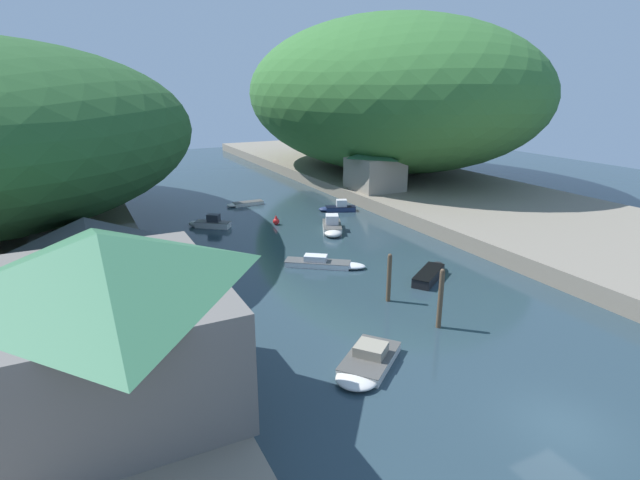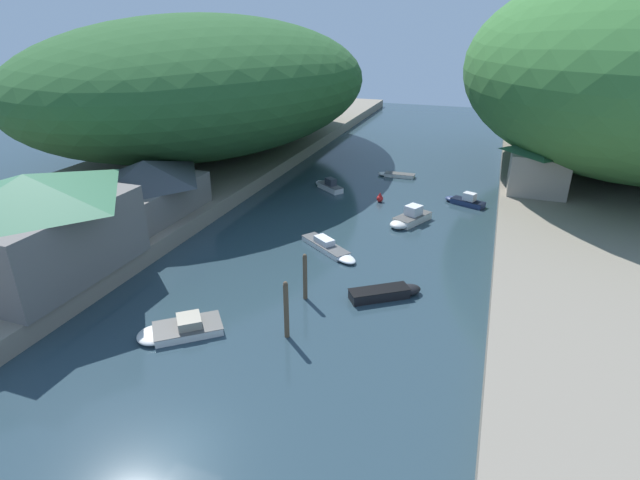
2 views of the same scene
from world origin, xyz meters
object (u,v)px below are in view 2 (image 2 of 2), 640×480
(right_bank_cottage, at_px, (539,165))
(boat_moored_right, at_px, (464,201))
(boat_yellow_tender, at_px, (388,292))
(boathouse_shed, at_px, (147,186))
(boat_open_rowboat, at_px, (328,185))
(person_on_quay, at_px, (120,238))
(channel_buoy_near, at_px, (380,198))
(boat_small_dinghy, at_px, (179,329))
(boat_red_skiff, at_px, (395,175))
(boat_far_upstream, at_px, (330,248))
(boat_far_right_bank, at_px, (409,218))
(waterfront_building, at_px, (35,223))

(right_bank_cottage, xyz_separation_m, boat_moored_right, (-6.28, -2.48, -3.50))
(right_bank_cottage, height_order, boat_yellow_tender, right_bank_cottage)
(boathouse_shed, bearing_deg, boat_open_rowboat, 54.37)
(right_bank_cottage, xyz_separation_m, boat_open_rowboat, (-20.31, -2.45, -3.48))
(right_bank_cottage, distance_m, boat_moored_right, 7.61)
(boat_yellow_tender, height_order, person_on_quay, person_on_quay)
(boat_yellow_tender, relative_size, channel_buoy_near, 4.77)
(boat_small_dinghy, height_order, boat_red_skiff, boat_small_dinghy)
(boat_yellow_tender, xyz_separation_m, boat_red_skiff, (-5.04, 26.85, -0.14))
(boat_moored_right, height_order, person_on_quay, person_on_quay)
(boathouse_shed, xyz_separation_m, boat_moored_right, (24.93, 15.17, -3.37))
(boat_far_upstream, height_order, boat_yellow_tender, boat_far_upstream)
(boat_red_skiff, bearing_deg, person_on_quay, 153.75)
(boat_far_upstream, xyz_separation_m, person_on_quay, (-13.29, -7.47, 2.05))
(channel_buoy_near, bearing_deg, boat_far_upstream, -94.69)
(boat_far_right_bank, height_order, boat_red_skiff, boat_far_right_bank)
(boat_red_skiff, bearing_deg, channel_buoy_near, -178.51)
(boat_small_dinghy, relative_size, channel_buoy_near, 5.09)
(boat_red_skiff, distance_m, person_on_quay, 32.29)
(boat_far_upstream, relative_size, boat_moored_right, 1.38)
(waterfront_building, distance_m, boat_red_skiff, 37.52)
(right_bank_cottage, xyz_separation_m, channel_buoy_near, (-14.20, -4.52, -3.50))
(person_on_quay, bearing_deg, right_bank_cottage, -55.45)
(boat_moored_right, height_order, boat_open_rowboat, boat_open_rowboat)
(boat_small_dinghy, bearing_deg, boat_far_upstream, -57.97)
(person_on_quay, bearing_deg, waterfront_building, 144.85)
(boat_far_upstream, xyz_separation_m, boat_yellow_tender, (5.76, -5.31, 0.06))
(boat_far_right_bank, bearing_deg, boat_red_skiff, -48.26)
(boat_red_skiff, height_order, person_on_quay, person_on_quay)
(right_bank_cottage, relative_size, boat_far_right_bank, 1.27)
(boat_small_dinghy, xyz_separation_m, boat_open_rowboat, (-0.45, 27.99, 0.09))
(boat_far_right_bank, xyz_separation_m, boat_red_skiff, (-4.05, 13.68, -0.26))
(channel_buoy_near, distance_m, person_on_quay, 24.68)
(boat_moored_right, xyz_separation_m, boat_open_rowboat, (-14.03, 0.04, 0.02))
(waterfront_building, relative_size, boat_far_upstream, 2.03)
(boathouse_shed, height_order, boat_red_skiff, boathouse_shed)
(boat_small_dinghy, relative_size, boat_yellow_tender, 1.07)
(channel_buoy_near, bearing_deg, boat_red_skiff, 91.98)
(boat_red_skiff, distance_m, channel_buoy_near, 9.01)
(boat_far_right_bank, height_order, boat_open_rowboat, boat_far_right_bank)
(boat_far_right_bank, xyz_separation_m, boat_far_upstream, (-4.77, -7.87, -0.18))
(channel_buoy_near, bearing_deg, boathouse_shed, -142.33)
(right_bank_cottage, xyz_separation_m, boat_far_right_bank, (-10.46, -9.19, -3.42))
(right_bank_cottage, xyz_separation_m, boat_yellow_tender, (-9.47, -22.36, -3.55))
(boathouse_shed, height_order, boat_small_dinghy, boathouse_shed)
(boat_far_right_bank, height_order, boat_moored_right, boat_far_right_bank)
(boat_far_right_bank, bearing_deg, waterfront_building, 69.16)
(boat_far_right_bank, distance_m, boat_moored_right, 7.90)
(boat_yellow_tender, bearing_deg, person_on_quay, -118.23)
(boathouse_shed, xyz_separation_m, boat_open_rowboat, (10.90, 15.21, -3.35))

